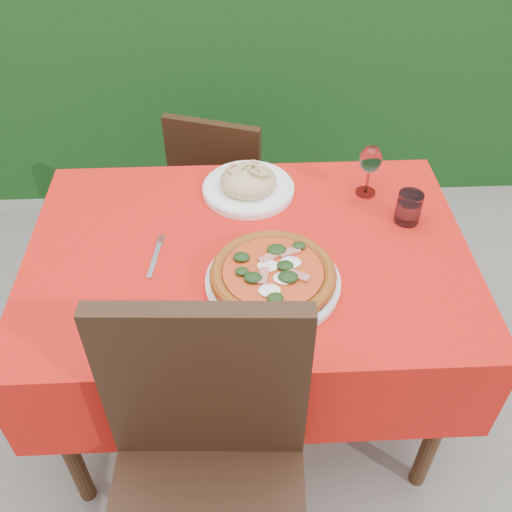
{
  "coord_description": "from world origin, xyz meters",
  "views": [
    {
      "loc": [
        -0.03,
        -1.2,
        1.84
      ],
      "look_at": [
        0.02,
        -0.05,
        0.77
      ],
      "focal_mm": 40.0,
      "sensor_mm": 36.0,
      "label": 1
    }
  ],
  "objects_px": {
    "chair_near": "(206,474)",
    "chair_far": "(223,187)",
    "pizza_plate": "(273,276)",
    "fork": "(155,260)",
    "wine_glass": "(370,161)",
    "pasta_plate": "(248,184)",
    "water_glass": "(408,209)"
  },
  "relations": [
    {
      "from": "chair_far",
      "to": "pasta_plate",
      "type": "relative_size",
      "value": 2.78
    },
    {
      "from": "wine_glass",
      "to": "fork",
      "type": "bearing_deg",
      "value": -156.22
    },
    {
      "from": "pizza_plate",
      "to": "fork",
      "type": "bearing_deg",
      "value": 161.44
    },
    {
      "from": "chair_far",
      "to": "pizza_plate",
      "type": "xyz_separation_m",
      "value": [
        0.14,
        -0.84,
        0.31
      ]
    },
    {
      "from": "chair_far",
      "to": "water_glass",
      "type": "relative_size",
      "value": 8.3
    },
    {
      "from": "pizza_plate",
      "to": "fork",
      "type": "xyz_separation_m",
      "value": [
        -0.32,
        0.11,
        -0.03
      ]
    },
    {
      "from": "pizza_plate",
      "to": "pasta_plate",
      "type": "height_order",
      "value": "pasta_plate"
    },
    {
      "from": "pasta_plate",
      "to": "wine_glass",
      "type": "xyz_separation_m",
      "value": [
        0.37,
        -0.02,
        0.09
      ]
    },
    {
      "from": "pasta_plate",
      "to": "pizza_plate",
      "type": "bearing_deg",
      "value": -83.22
    },
    {
      "from": "chair_far",
      "to": "wine_glass",
      "type": "relative_size",
      "value": 4.72
    },
    {
      "from": "chair_far",
      "to": "chair_near",
      "type": "bearing_deg",
      "value": 107.14
    },
    {
      "from": "chair_far",
      "to": "water_glass",
      "type": "height_order",
      "value": "water_glass"
    },
    {
      "from": "pizza_plate",
      "to": "wine_glass",
      "type": "height_order",
      "value": "wine_glass"
    },
    {
      "from": "wine_glass",
      "to": "fork",
      "type": "relative_size",
      "value": 0.89
    },
    {
      "from": "pizza_plate",
      "to": "pasta_plate",
      "type": "xyz_separation_m",
      "value": [
        -0.05,
        0.42,
        -0.0
      ]
    },
    {
      "from": "chair_near",
      "to": "wine_glass",
      "type": "xyz_separation_m",
      "value": [
        0.5,
        0.83,
        0.28
      ]
    },
    {
      "from": "water_glass",
      "to": "wine_glass",
      "type": "relative_size",
      "value": 0.57
    },
    {
      "from": "pasta_plate",
      "to": "water_glass",
      "type": "relative_size",
      "value": 2.99
    },
    {
      "from": "chair_near",
      "to": "chair_far",
      "type": "xyz_separation_m",
      "value": [
        0.04,
        1.27,
        -0.12
      ]
    },
    {
      "from": "water_glass",
      "to": "wine_glass",
      "type": "xyz_separation_m",
      "value": [
        -0.1,
        0.14,
        0.08
      ]
    },
    {
      "from": "fork",
      "to": "pizza_plate",
      "type": "bearing_deg",
      "value": -11.17
    },
    {
      "from": "fork",
      "to": "chair_far",
      "type": "bearing_deg",
      "value": 83.44
    },
    {
      "from": "chair_near",
      "to": "fork",
      "type": "bearing_deg",
      "value": 107.62
    },
    {
      "from": "chair_far",
      "to": "fork",
      "type": "distance_m",
      "value": 0.8
    },
    {
      "from": "chair_far",
      "to": "pizza_plate",
      "type": "relative_size",
      "value": 2.18
    },
    {
      "from": "chair_near",
      "to": "water_glass",
      "type": "relative_size",
      "value": 10.46
    },
    {
      "from": "pasta_plate",
      "to": "wine_glass",
      "type": "height_order",
      "value": "wine_glass"
    },
    {
      "from": "chair_far",
      "to": "wine_glass",
      "type": "xyz_separation_m",
      "value": [
        0.46,
        -0.44,
        0.4
      ]
    },
    {
      "from": "pizza_plate",
      "to": "water_glass",
      "type": "xyz_separation_m",
      "value": [
        0.42,
        0.25,
        0.01
      ]
    },
    {
      "from": "fork",
      "to": "chair_near",
      "type": "bearing_deg",
      "value": -67.92
    },
    {
      "from": "chair_near",
      "to": "fork",
      "type": "xyz_separation_m",
      "value": [
        -0.14,
        0.54,
        0.17
      ]
    },
    {
      "from": "pasta_plate",
      "to": "water_glass",
      "type": "height_order",
      "value": "water_glass"
    }
  ]
}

